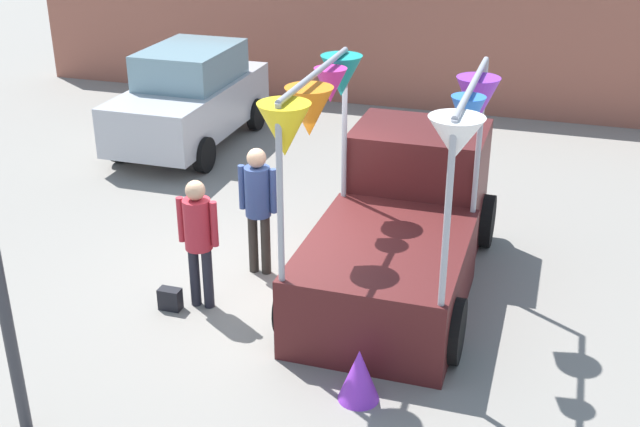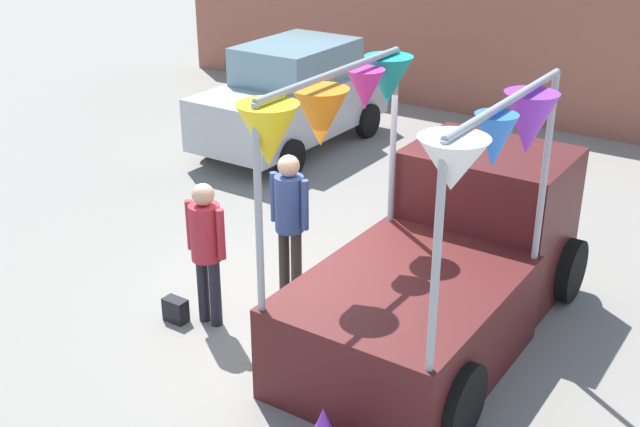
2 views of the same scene
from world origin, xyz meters
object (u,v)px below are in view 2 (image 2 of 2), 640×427
Objects in this scene: parked_car at (293,96)px; person_vendor at (289,212)px; handbag at (176,310)px; person_customer at (206,241)px; vendor_truck at (448,252)px.

parked_car is 5.49m from person_vendor.
parked_car is 6.28m from handbag.
parked_car is 2.35× the size of person_customer.
person_vendor reaches higher than person_customer.
handbag is at bearing -66.91° from parked_car.
person_customer is (2.79, -5.53, 0.08)m from parked_car.
parked_car reaches higher than handbag.
vendor_truck reaches higher than parked_car.
person_vendor is (0.37, 1.04, 0.06)m from person_customer.
vendor_truck reaches higher than person_vendor.
vendor_truck is 1.90m from person_vendor.
parked_car is at bearing 116.80° from person_customer.
handbag is (-0.72, -1.24, -0.95)m from person_vendor.
person_customer is 6.07× the size of handbag.
vendor_truck is 6.46m from parked_car.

